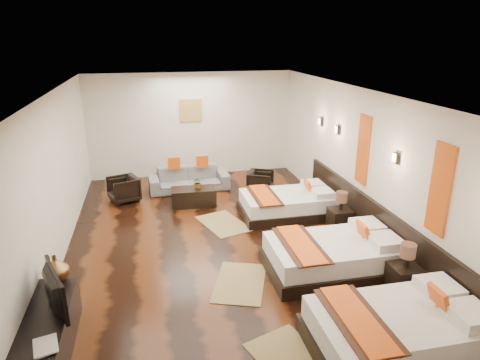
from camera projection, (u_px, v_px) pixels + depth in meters
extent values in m
cube|color=black|center=(223.00, 254.00, 7.61)|extent=(5.50, 9.50, 0.01)
cube|color=white|center=(220.00, 96.00, 6.71)|extent=(5.50, 9.50, 0.01)
cube|color=silver|center=(191.00, 125.00, 11.55)|extent=(5.50, 0.01, 2.80)
cube|color=silver|center=(47.00, 192.00, 6.61)|extent=(0.01, 9.50, 2.80)
cube|color=silver|center=(371.00, 170.00, 7.72)|extent=(0.01, 9.50, 2.80)
cube|color=black|center=(386.00, 236.00, 7.28)|extent=(0.08, 6.60, 0.90)
cube|color=black|center=(396.00, 342.00, 5.27)|extent=(2.15, 1.33, 0.22)
cube|color=white|center=(398.00, 324.00, 5.18)|extent=(2.05, 1.23, 0.31)
cube|color=#DE530F|center=(439.00, 300.00, 5.20)|extent=(0.16, 0.33, 0.33)
cube|color=#38190F|center=(357.00, 319.00, 5.02)|extent=(0.56, 1.35, 0.02)
cube|color=#DE530F|center=(357.00, 318.00, 5.01)|extent=(0.39, 1.35, 0.02)
cube|color=black|center=(332.00, 265.00, 7.04)|extent=(2.16, 1.34, 0.23)
cube|color=white|center=(333.00, 250.00, 6.95)|extent=(2.06, 1.23, 0.31)
cube|color=#DE530F|center=(363.00, 232.00, 6.97)|extent=(0.16, 0.33, 0.33)
cube|color=#38190F|center=(301.00, 245.00, 6.78)|extent=(0.57, 1.36, 0.02)
cube|color=#DE530F|center=(301.00, 244.00, 6.78)|extent=(0.39, 1.36, 0.02)
cube|color=black|center=(287.00, 211.00, 9.23)|extent=(1.98, 1.23, 0.21)
cube|color=white|center=(287.00, 200.00, 9.15)|extent=(1.88, 1.13, 0.28)
cube|color=#DE530F|center=(308.00, 187.00, 9.17)|extent=(0.15, 0.30, 0.30)
cube|color=#38190F|center=(264.00, 195.00, 9.00)|extent=(0.52, 1.24, 0.02)
cube|color=#DE530F|center=(264.00, 195.00, 9.00)|extent=(0.36, 1.24, 0.02)
cube|color=black|center=(404.00, 280.00, 6.37)|extent=(0.42, 0.42, 0.47)
cylinder|color=black|center=(407.00, 261.00, 6.27)|extent=(0.08, 0.08, 0.19)
cylinder|color=#3F2619|center=(408.00, 250.00, 6.21)|extent=(0.23, 0.23, 0.21)
cube|color=black|center=(340.00, 220.00, 8.44)|extent=(0.42, 0.42, 0.47)
cylinder|color=black|center=(341.00, 205.00, 8.33)|extent=(0.07, 0.07, 0.19)
cylinder|color=#3F2619|center=(342.00, 197.00, 8.28)|extent=(0.22, 0.22, 0.21)
cube|color=olive|center=(240.00, 282.00, 6.73)|extent=(1.11, 1.38, 0.01)
cube|color=olive|center=(223.00, 223.00, 8.83)|extent=(1.09, 1.37, 0.01)
cube|color=black|center=(48.00, 336.00, 5.13)|extent=(0.50, 1.80, 0.55)
imported|color=black|center=(49.00, 291.00, 5.09)|extent=(0.44, 0.88, 0.52)
imported|color=black|center=(33.00, 350.00, 4.49)|extent=(0.32, 0.38, 0.03)
imported|color=brown|center=(56.00, 268.00, 5.73)|extent=(0.46, 0.46, 0.37)
imported|color=slate|center=(189.00, 179.00, 10.70)|extent=(2.02, 0.88, 0.58)
imported|color=black|center=(124.00, 189.00, 9.95)|extent=(0.83, 0.82, 0.59)
imported|color=black|center=(260.00, 182.00, 10.51)|extent=(0.80, 0.79, 0.55)
cube|color=black|center=(194.00, 197.00, 9.76)|extent=(1.02, 0.54, 0.40)
imported|color=#23571D|center=(198.00, 182.00, 9.68)|extent=(0.27, 0.24, 0.27)
cube|color=#D86014|center=(440.00, 189.00, 5.86)|extent=(0.04, 0.40, 1.30)
cube|color=#D86014|center=(363.00, 150.00, 7.89)|extent=(0.04, 0.40, 1.30)
cube|color=black|center=(396.00, 158.00, 6.82)|extent=(0.06, 0.12, 0.18)
cube|color=#FFD18C|center=(394.00, 158.00, 6.82)|extent=(0.02, 0.10, 0.14)
cube|color=black|center=(338.00, 130.00, 8.86)|extent=(0.06, 0.12, 0.18)
cube|color=#FFD18C|center=(336.00, 130.00, 8.85)|extent=(0.02, 0.10, 0.14)
cube|color=black|center=(321.00, 121.00, 9.69)|extent=(0.06, 0.12, 0.18)
cube|color=#FFD18C|center=(320.00, 121.00, 9.68)|extent=(0.02, 0.10, 0.14)
cube|color=#AD873F|center=(191.00, 110.00, 11.40)|extent=(0.60, 0.04, 0.60)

